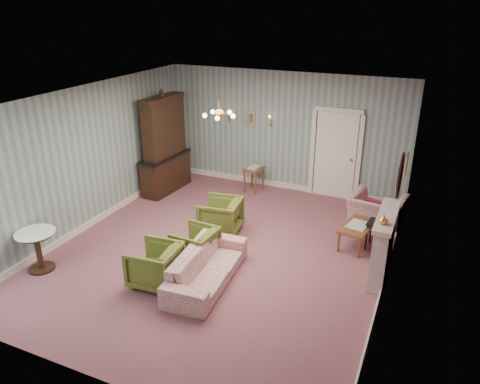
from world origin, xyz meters
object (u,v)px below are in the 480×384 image
at_px(olive_chair_a, 155,263).
at_px(coffee_table, 357,236).
at_px(olive_chair_c, 220,214).
at_px(wingback_chair, 377,206).
at_px(sofa_chintz, 207,261).
at_px(fireplace, 383,245).
at_px(side_table_black, 376,235).
at_px(dresser, 164,142).
at_px(pedestal_table, 39,251).
at_px(olive_chair_b, 195,244).

xyz_separation_m(olive_chair_a, coffee_table, (2.84, 2.63, -0.16)).
height_order(olive_chair_c, coffee_table, olive_chair_c).
relative_size(wingback_chair, coffee_table, 1.18).
distance_m(olive_chair_a, sofa_chintz, 0.86).
distance_m(fireplace, side_table_black, 0.96).
bearing_deg(wingback_chair, dresser, 9.61).
relative_size(olive_chair_a, fireplace, 0.56).
height_order(wingback_chair, pedestal_table, wingback_chair).
height_order(dresser, coffee_table, dresser).
bearing_deg(side_table_black, wingback_chair, 98.93).
bearing_deg(sofa_chintz, dresser, 36.87).
xyz_separation_m(olive_chair_a, olive_chair_c, (0.18, 2.10, 0.01)).
bearing_deg(sofa_chintz, wingback_chair, -39.61).
bearing_deg(olive_chair_b, coffee_table, 127.26).
bearing_deg(pedestal_table, side_table_black, 30.71).
xyz_separation_m(olive_chair_a, pedestal_table, (-2.10, -0.45, -0.02)).
bearing_deg(olive_chair_a, fireplace, 113.46).
relative_size(sofa_chintz, side_table_black, 3.60).
xyz_separation_m(wingback_chair, coffee_table, (-0.20, -1.02, -0.23)).
relative_size(olive_chair_a, sofa_chintz, 0.39).
distance_m(olive_chair_a, wingback_chair, 4.75).
relative_size(olive_chair_c, wingback_chair, 0.75).
bearing_deg(fireplace, sofa_chintz, -151.96).
height_order(olive_chair_c, pedestal_table, olive_chair_c).
distance_m(dresser, side_table_black, 5.40).
height_order(wingback_chair, coffee_table, wingback_chair).
distance_m(wingback_chair, side_table_black, 0.99).
height_order(sofa_chintz, side_table_black, sofa_chintz).
height_order(olive_chair_b, coffee_table, olive_chair_b).
distance_m(dresser, fireplace, 5.76).
xyz_separation_m(wingback_chair, dresser, (-5.09, -0.07, 0.78)).
bearing_deg(olive_chair_c, olive_chair_a, -12.78).
height_order(coffee_table, pedestal_table, pedestal_table).
bearing_deg(olive_chair_c, olive_chair_b, -3.90).
bearing_deg(olive_chair_b, side_table_black, 124.90).
bearing_deg(olive_chair_a, sofa_chintz, 113.28).
bearing_deg(olive_chair_b, sofa_chintz, 48.14).
bearing_deg(coffee_table, side_table_black, 10.66).
xyz_separation_m(coffee_table, side_table_black, (0.35, 0.07, 0.05)).
bearing_deg(coffee_table, sofa_chintz, -133.07).
xyz_separation_m(olive_chair_a, side_table_black, (3.20, 2.70, -0.11)).
xyz_separation_m(dresser, coffee_table, (4.88, -0.95, -1.02)).
height_order(olive_chair_c, wingback_chair, wingback_chair).
bearing_deg(olive_chair_a, olive_chair_b, 159.10).
relative_size(olive_chair_a, side_table_black, 1.41).
height_order(side_table_black, pedestal_table, pedestal_table).
distance_m(fireplace, coffee_table, 1.05).
relative_size(sofa_chintz, dresser, 0.80).
relative_size(wingback_chair, pedestal_table, 1.43).
xyz_separation_m(sofa_chintz, fireplace, (2.65, 1.41, 0.19)).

